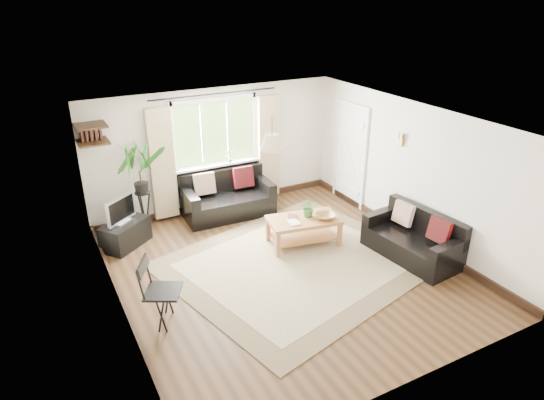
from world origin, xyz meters
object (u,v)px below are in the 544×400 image
sofa_back (228,196)px  tv_stand (125,234)px  sofa_right (413,237)px  coffee_table (303,231)px  folding_chair (163,292)px  palm_stand (142,189)px

sofa_back → tv_stand: bearing=-169.3°
sofa_right → coffee_table: sofa_right is taller
sofa_back → tv_stand: sofa_back is taller
folding_chair → palm_stand: bearing=19.3°
sofa_back → tv_stand: 2.08m
sofa_right → palm_stand: palm_stand is taller
sofa_back → sofa_right: 3.54m
sofa_back → coffee_table: (0.68, -1.70, -0.16)m
sofa_right → sofa_back: bearing=-150.8°
coffee_table → tv_stand: bearing=152.9°
sofa_back → folding_chair: size_ratio=1.80×
tv_stand → palm_stand: (0.45, 0.41, 0.60)m
folding_chair → coffee_table: bearing=-41.8°
sofa_right → palm_stand: bearing=-135.4°
coffee_table → tv_stand: 3.06m
sofa_right → folding_chair: bearing=-99.0°
sofa_back → palm_stand: palm_stand is taller
coffee_table → folding_chair: size_ratio=1.27×
palm_stand → coffee_table: bearing=-38.4°
sofa_back → coffee_table: bearing=-65.9°
palm_stand → folding_chair: size_ratio=1.74×
sofa_right → coffee_table: (-1.34, 1.21, -0.12)m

